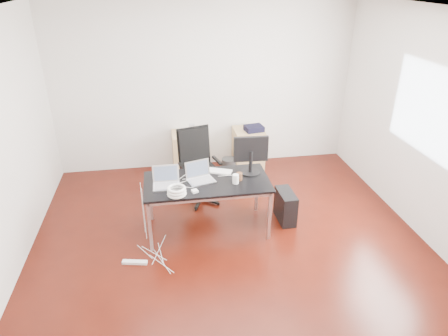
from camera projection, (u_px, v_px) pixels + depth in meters
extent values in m
plane|color=#330C05|center=(231.00, 247.00, 5.06)|extent=(5.00, 5.00, 0.00)
plane|color=silver|center=(233.00, 11.00, 3.81)|extent=(5.00, 5.00, 0.00)
plane|color=silver|center=(205.00, 87.00, 6.64)|extent=(5.00, 0.00, 5.00)
plane|color=silver|center=(312.00, 320.00, 2.23)|extent=(5.00, 0.00, 5.00)
plane|color=silver|center=(436.00, 132.00, 4.79)|extent=(0.00, 5.00, 5.00)
plane|color=white|center=(429.00, 111.00, 4.88)|extent=(0.00, 1.50, 1.50)
cube|color=black|center=(207.00, 182.00, 5.10)|extent=(1.60, 0.80, 0.03)
cube|color=silver|center=(150.00, 227.00, 4.85)|extent=(0.04, 0.04, 0.70)
cube|color=silver|center=(150.00, 198.00, 5.47)|extent=(0.04, 0.04, 0.70)
cube|color=silver|center=(269.00, 216.00, 5.07)|extent=(0.04, 0.04, 0.70)
cube|color=silver|center=(257.00, 189.00, 5.69)|extent=(0.04, 0.04, 0.70)
cylinder|color=black|center=(201.00, 187.00, 5.98)|extent=(0.06, 0.06, 0.47)
cube|color=black|center=(200.00, 171.00, 5.86)|extent=(0.58, 0.57, 0.06)
cube|color=black|center=(194.00, 147.00, 5.90)|extent=(0.47, 0.21, 0.55)
cube|color=tan|center=(188.00, 152.00, 6.82)|extent=(0.50, 0.50, 0.70)
cube|color=tan|center=(248.00, 148.00, 6.97)|extent=(0.50, 0.50, 0.70)
cube|color=black|center=(285.00, 206.00, 5.51)|extent=(0.21, 0.45, 0.44)
cylinder|color=black|center=(229.00, 166.00, 6.82)|extent=(0.25, 0.25, 0.28)
cube|color=white|center=(135.00, 262.00, 4.77)|extent=(0.31, 0.12, 0.04)
cube|color=silver|center=(167.00, 186.00, 4.96)|extent=(0.33, 0.23, 0.01)
cube|color=silver|center=(166.00, 174.00, 5.01)|extent=(0.33, 0.05, 0.22)
cube|color=#475166|center=(166.00, 174.00, 5.00)|extent=(0.29, 0.04, 0.18)
cube|color=silver|center=(201.00, 181.00, 5.09)|extent=(0.38, 0.32, 0.01)
cube|color=silver|center=(197.00, 169.00, 5.13)|extent=(0.33, 0.14, 0.22)
cube|color=#475166|center=(198.00, 169.00, 5.12)|extent=(0.29, 0.12, 0.18)
cylinder|color=black|center=(250.00, 172.00, 5.30)|extent=(0.26, 0.26, 0.02)
cylinder|color=black|center=(251.00, 161.00, 5.23)|extent=(0.05, 0.05, 0.30)
cube|color=black|center=(251.00, 149.00, 5.16)|extent=(0.45, 0.07, 0.34)
cube|color=#475166|center=(250.00, 148.00, 5.19)|extent=(0.40, 0.02, 0.29)
cube|color=white|center=(215.00, 171.00, 5.33)|extent=(0.46, 0.30, 0.02)
cylinder|color=white|center=(236.00, 179.00, 5.02)|extent=(0.09, 0.09, 0.12)
cylinder|color=#52311C|center=(239.00, 176.00, 5.11)|extent=(0.10, 0.10, 0.10)
torus|color=white|center=(177.00, 194.00, 4.78)|extent=(0.24, 0.24, 0.04)
torus|color=white|center=(177.00, 191.00, 4.76)|extent=(0.23, 0.23, 0.04)
torus|color=white|center=(176.00, 188.00, 4.74)|extent=(0.22, 0.22, 0.04)
cube|color=white|center=(195.00, 191.00, 4.84)|extent=(0.09, 0.09, 0.03)
cube|color=#9E9E9E|center=(192.00, 129.00, 6.58)|extent=(0.10, 0.09, 0.18)
cube|color=black|center=(254.00, 128.00, 6.75)|extent=(0.34, 0.29, 0.09)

